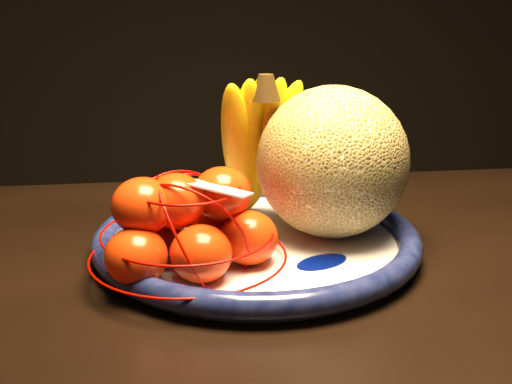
{
  "coord_description": "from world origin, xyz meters",
  "views": [
    {
      "loc": [
        0.02,
        -0.54,
        1.07
      ],
      "look_at": [
        0.09,
        0.16,
        0.85
      ],
      "focal_mm": 45.0,
      "sensor_mm": 36.0,
      "label": 1
    }
  ],
  "objects": [
    {
      "name": "price_tag",
      "position": [
        0.04,
        0.07,
        0.89
      ],
      "size": [
        0.08,
        0.06,
        0.01
      ],
      "primitive_type": "cube",
      "rotation": [
        -0.14,
        0.1,
        -0.51
      ],
      "color": "white",
      "rests_on": "mandarin_bag"
    },
    {
      "name": "cantaloupe",
      "position": [
        0.18,
        0.16,
        0.88
      ],
      "size": [
        0.18,
        0.18,
        0.18
      ],
      "primitive_type": "sphere",
      "color": "olive",
      "rests_on": "fruit_bowl"
    },
    {
      "name": "banana_bunch",
      "position": [
        0.09,
        0.22,
        0.9
      ],
      "size": [
        0.13,
        0.13,
        0.2
      ],
      "rotation": [
        0.0,
        0.0,
        0.25
      ],
      "color": "#F9C005",
      "rests_on": "fruit_bowl"
    },
    {
      "name": "fruit_bowl",
      "position": [
        0.09,
        0.15,
        0.8
      ],
      "size": [
        0.38,
        0.38,
        0.03
      ],
      "rotation": [
        0.0,
        0.0,
        -0.12
      ],
      "color": "white",
      "rests_on": "dining_table"
    },
    {
      "name": "mandarin_bag",
      "position": [
        0.01,
        0.08,
        0.84
      ],
      "size": [
        0.24,
        0.24,
        0.13
      ],
      "rotation": [
        0.0,
        0.0,
        0.19
      ],
      "color": "#FF2D07",
      "rests_on": "fruit_bowl"
    }
  ]
}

